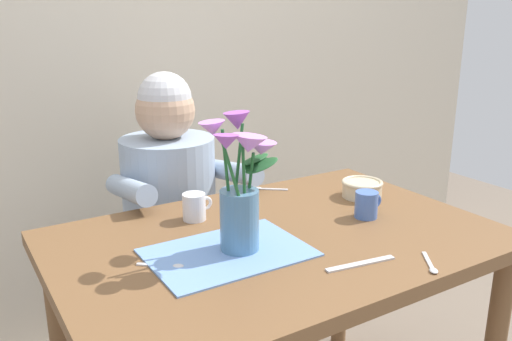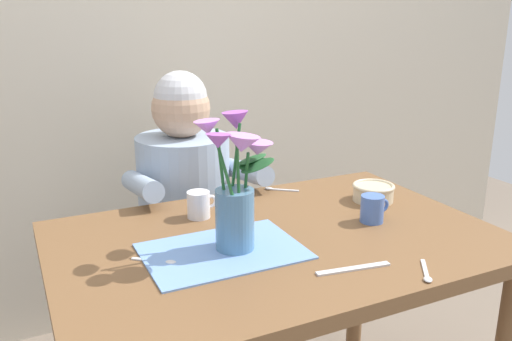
{
  "view_description": "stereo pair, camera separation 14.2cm",
  "coord_description": "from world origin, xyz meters",
  "px_view_note": "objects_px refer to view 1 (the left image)",
  "views": [
    {
      "loc": [
        -0.76,
        -1.11,
        1.33
      ],
      "look_at": [
        -0.04,
        0.05,
        0.92
      ],
      "focal_mm": 37.15,
      "sensor_mm": 36.0,
      "label": 1
    },
    {
      "loc": [
        -0.63,
        -1.18,
        1.33
      ],
      "look_at": [
        -0.04,
        0.05,
        0.92
      ],
      "focal_mm": 37.15,
      "sensor_mm": 36.0,
      "label": 2
    }
  ],
  "objects_px": {
    "seated_person": "(171,226)",
    "flower_vase": "(240,189)",
    "ceramic_bowl": "(362,188)",
    "tea_cup": "(367,204)",
    "ceramic_mug": "(195,207)",
    "dinner_knife": "(361,264)"
  },
  "relations": [
    {
      "from": "ceramic_mug",
      "to": "ceramic_bowl",
      "type": "bearing_deg",
      "value": -10.8
    },
    {
      "from": "ceramic_bowl",
      "to": "tea_cup",
      "type": "bearing_deg",
      "value": -128.42
    },
    {
      "from": "flower_vase",
      "to": "ceramic_bowl",
      "type": "xyz_separation_m",
      "value": [
        0.55,
        0.15,
        -0.14
      ]
    },
    {
      "from": "seated_person",
      "to": "ceramic_bowl",
      "type": "xyz_separation_m",
      "value": [
        0.48,
        -0.5,
        0.21
      ]
    },
    {
      "from": "dinner_knife",
      "to": "seated_person",
      "type": "bearing_deg",
      "value": 107.2
    },
    {
      "from": "ceramic_mug",
      "to": "dinner_knife",
      "type": "bearing_deg",
      "value": -65.82
    },
    {
      "from": "tea_cup",
      "to": "ceramic_mug",
      "type": "height_order",
      "value": "same"
    },
    {
      "from": "tea_cup",
      "to": "ceramic_mug",
      "type": "relative_size",
      "value": 1.0
    },
    {
      "from": "seated_person",
      "to": "flower_vase",
      "type": "xyz_separation_m",
      "value": [
        -0.07,
        -0.64,
        0.34
      ]
    },
    {
      "from": "dinner_knife",
      "to": "tea_cup",
      "type": "height_order",
      "value": "tea_cup"
    },
    {
      "from": "ceramic_bowl",
      "to": "flower_vase",
      "type": "bearing_deg",
      "value": -164.85
    },
    {
      "from": "ceramic_bowl",
      "to": "tea_cup",
      "type": "height_order",
      "value": "tea_cup"
    },
    {
      "from": "dinner_knife",
      "to": "ceramic_mug",
      "type": "relative_size",
      "value": 2.04
    },
    {
      "from": "seated_person",
      "to": "ceramic_bowl",
      "type": "relative_size",
      "value": 8.35
    },
    {
      "from": "ceramic_bowl",
      "to": "seated_person",
      "type": "bearing_deg",
      "value": 134.06
    },
    {
      "from": "seated_person",
      "to": "dinner_knife",
      "type": "xyz_separation_m",
      "value": [
        0.14,
        -0.87,
        0.18
      ]
    },
    {
      "from": "seated_person",
      "to": "flower_vase",
      "type": "bearing_deg",
      "value": -93.43
    },
    {
      "from": "ceramic_bowl",
      "to": "tea_cup",
      "type": "xyz_separation_m",
      "value": [
        -0.12,
        -0.15,
        0.01
      ]
    },
    {
      "from": "tea_cup",
      "to": "seated_person",
      "type": "bearing_deg",
      "value": 119.63
    },
    {
      "from": "dinner_knife",
      "to": "ceramic_mug",
      "type": "xyz_separation_m",
      "value": [
        -0.22,
        0.48,
        0.04
      ]
    },
    {
      "from": "seated_person",
      "to": "flower_vase",
      "type": "relative_size",
      "value": 3.25
    },
    {
      "from": "tea_cup",
      "to": "ceramic_mug",
      "type": "xyz_separation_m",
      "value": [
        -0.44,
        0.25,
        0.0
      ]
    }
  ]
}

